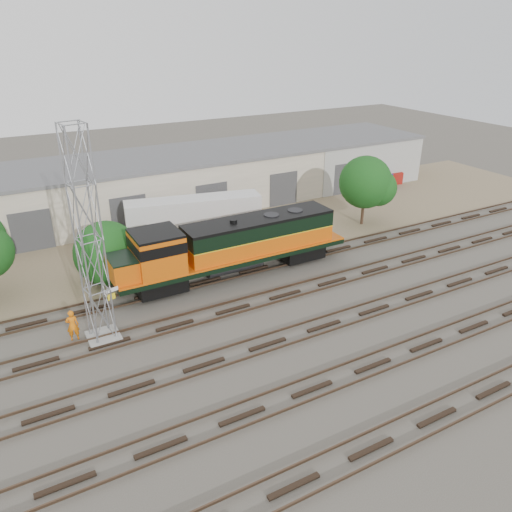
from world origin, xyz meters
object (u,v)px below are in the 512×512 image
worker (73,325)px  semi_trailer (197,212)px  signal_tower (89,243)px  locomotive (230,246)px

worker → semi_trailer: size_ratio=0.17×
signal_tower → semi_trailer: signal_tower is taller
signal_tower → semi_trailer: (11.09, 11.87, -3.88)m
locomotive → signal_tower: bearing=-160.5°
locomotive → signal_tower: signal_tower is taller
worker → semi_trailer: (12.62, 11.23, 1.25)m
locomotive → signal_tower: 11.42m
semi_trailer → worker: bearing=-126.2°
signal_tower → worker: size_ratio=6.38×
locomotive → signal_tower: (-10.19, -3.61, 3.67)m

